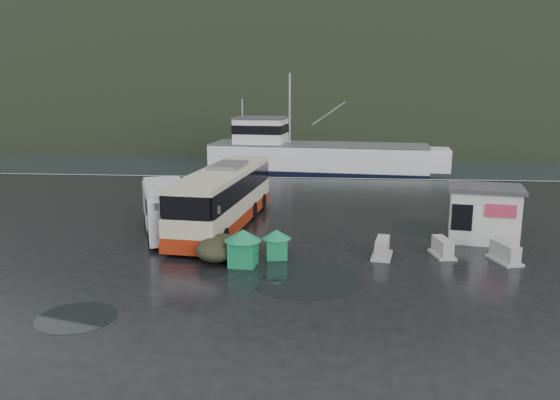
# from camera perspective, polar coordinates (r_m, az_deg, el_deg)

# --- Properties ---
(ground) EXTENTS (160.00, 160.00, 0.00)m
(ground) POSITION_cam_1_polar(r_m,az_deg,el_deg) (25.94, -1.76, -5.07)
(ground) COLOR black
(ground) RESTS_ON ground
(harbor_water) EXTENTS (300.00, 180.00, 0.02)m
(harbor_water) POSITION_cam_1_polar(r_m,az_deg,el_deg) (134.88, 3.61, 8.72)
(harbor_water) COLOR black
(harbor_water) RESTS_ON ground
(quay_edge) EXTENTS (160.00, 0.60, 1.50)m
(quay_edge) POSITION_cam_1_polar(r_m,az_deg,el_deg) (45.37, 1.11, 2.33)
(quay_edge) COLOR #999993
(quay_edge) RESTS_ON ground
(headland) EXTENTS (780.00, 540.00, 570.00)m
(headland) POSITION_cam_1_polar(r_m,az_deg,el_deg) (274.83, 6.38, 10.32)
(headland) COLOR black
(headland) RESTS_ON ground
(coach_bus) EXTENTS (4.24, 12.16, 3.37)m
(coach_bus) POSITION_cam_1_polar(r_m,az_deg,el_deg) (30.06, -5.82, -2.73)
(coach_bus) COLOR beige
(coach_bus) RESTS_ON ground
(white_van) EXTENTS (4.24, 6.60, 2.61)m
(white_van) POSITION_cam_1_polar(r_m,az_deg,el_deg) (28.93, -11.70, -3.51)
(white_van) COLOR silver
(white_van) RESTS_ON ground
(waste_bin_left) EXTENTS (1.25, 1.25, 1.60)m
(waste_bin_left) POSITION_cam_1_polar(r_m,az_deg,el_deg) (23.62, -3.85, -6.82)
(waste_bin_left) COLOR #167C4B
(waste_bin_left) RESTS_ON ground
(waste_bin_right) EXTENTS (1.08, 1.08, 1.31)m
(waste_bin_right) POSITION_cam_1_polar(r_m,az_deg,el_deg) (24.53, -0.36, -6.07)
(waste_bin_right) COLOR #167C4B
(waste_bin_right) RESTS_ON ground
(dome_tent) EXTENTS (2.45, 3.07, 1.08)m
(dome_tent) POSITION_cam_1_polar(r_m,az_deg,el_deg) (24.49, -6.28, -6.18)
(dome_tent) COLOR #2B2C1A
(dome_tent) RESTS_ON ground
(ticket_kiosk) EXTENTS (3.97, 3.31, 2.74)m
(ticket_kiosk) POSITION_cam_1_polar(r_m,az_deg,el_deg) (29.03, 20.32, -3.97)
(ticket_kiosk) COLOR silver
(ticket_kiosk) RESTS_ON ground
(jersey_barrier_a) EXTENTS (1.15, 1.82, 0.85)m
(jersey_barrier_a) POSITION_cam_1_polar(r_m,az_deg,el_deg) (25.11, 10.58, -5.85)
(jersey_barrier_a) COLOR #999993
(jersey_barrier_a) RESTS_ON ground
(jersey_barrier_b) EXTENTS (1.29, 1.87, 0.85)m
(jersey_barrier_b) POSITION_cam_1_polar(r_m,az_deg,el_deg) (25.99, 22.37, -5.96)
(jersey_barrier_b) COLOR #999993
(jersey_barrier_b) RESTS_ON ground
(jersey_barrier_c) EXTENTS (1.06, 1.71, 0.80)m
(jersey_barrier_c) POSITION_cam_1_polar(r_m,az_deg,el_deg) (25.92, 16.56, -5.59)
(jersey_barrier_c) COLOR #999993
(jersey_barrier_c) RESTS_ON ground
(fishing_trawler) EXTENTS (25.59, 8.32, 10.05)m
(fishing_trawler) POSITION_cam_1_polar(r_m,az_deg,el_deg) (54.47, 4.00, 3.92)
(fishing_trawler) COLOR silver
(fishing_trawler) RESTS_ON ground
(puddles) EXTENTS (16.51, 15.57, 0.01)m
(puddles) POSITION_cam_1_polar(r_m,az_deg,el_deg) (23.47, 3.71, -6.94)
(puddles) COLOR black
(puddles) RESTS_ON ground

